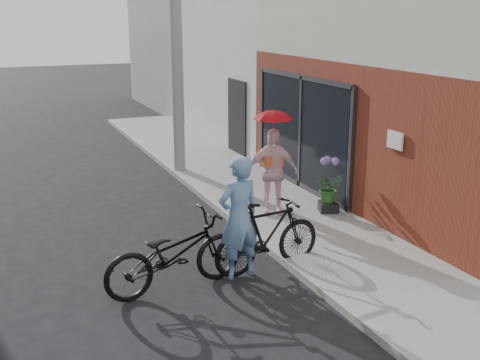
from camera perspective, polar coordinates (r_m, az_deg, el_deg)
ground at (r=9.54m, az=-0.97°, el=-8.78°), size 80.00×80.00×0.00m
sidewalk at (r=12.03m, az=4.69°, el=-3.23°), size 2.20×24.00×0.12m
curb at (r=11.56m, az=-0.42°, el=-3.98°), size 0.12×24.00×0.12m
plaster_building at (r=20.01m, az=8.63°, el=14.22°), size 8.00×6.00×7.00m
east_building_far at (r=26.23m, az=0.34°, el=14.70°), size 8.00×8.00×7.00m
utility_pole at (r=14.71m, az=-6.08°, el=13.85°), size 0.28×0.28×7.00m
officer at (r=9.07m, az=-0.12°, el=-3.56°), size 0.78×0.59×1.92m
bike_left at (r=8.83m, az=-6.24°, el=-6.94°), size 2.25×1.05×1.14m
bike_right at (r=9.45m, az=2.65°, el=-5.29°), size 1.95×0.77×1.14m
kimono_woman at (r=11.63m, az=3.06°, el=0.80°), size 1.07×0.72×1.69m
parasol at (r=11.39m, az=3.15°, el=6.45°), size 0.72×0.72×0.63m
planter at (r=12.07m, az=8.36°, el=-2.52°), size 0.46×0.46×0.19m
potted_plant at (r=11.95m, az=8.44°, el=-0.73°), size 0.54×0.46×0.59m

